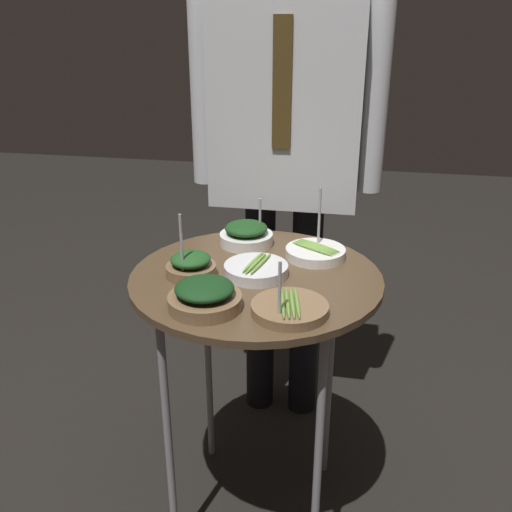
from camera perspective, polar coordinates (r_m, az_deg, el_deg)
The scene contains 9 objects.
ground_plane at distance 1.84m, azimuth 0.00°, elevation -23.64°, with size 8.00×8.00×0.00m, color black.
serving_cart at distance 1.42m, azimuth 0.00°, elevation -4.25°, with size 0.62×0.62×0.75m.
bowl_spinach_back_left at distance 1.23m, azimuth -5.15°, elevation -4.01°, with size 0.16×0.16×0.06m.
bowl_asparagus_front_center at distance 1.39m, azimuth 0.12°, elevation -1.30°, with size 0.16×0.16×0.04m.
bowl_asparagus_front_right at distance 1.49m, azimuth 5.97°, elevation 0.39°, with size 0.16×0.16×0.18m.
bowl_spinach_back_right at distance 1.56m, azimuth -0.97°, elevation 2.17°, with size 0.15×0.15×0.13m.
bowl_spinach_center at distance 1.38m, azimuth -6.54°, elevation -0.94°, with size 0.12×0.12×0.17m.
bowl_asparagus_near_rim at distance 1.21m, azimuth 3.38°, elevation -5.22°, with size 0.17×0.17×0.14m.
waiter_figure at distance 1.77m, azimuth 3.03°, elevation 12.47°, with size 0.59×0.22×1.60m.
Camera 1 is at (0.24, -1.24, 1.34)m, focal length 40.00 mm.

